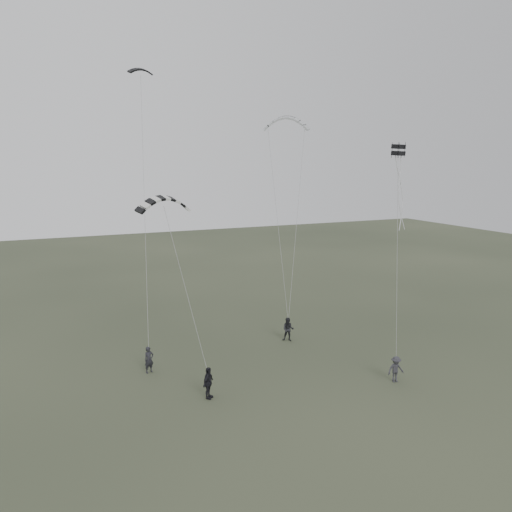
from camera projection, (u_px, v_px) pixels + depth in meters
name	position (u px, v px, depth m)	size (l,w,h in m)	color
ground	(274.00, 385.00, 30.23)	(140.00, 140.00, 0.00)	#303827
flyer_left	(149.00, 360.00, 31.91)	(0.63, 0.41, 1.73)	black
flyer_right	(288.00, 329.00, 37.61)	(0.88, 0.68, 1.80)	black
flyer_center	(208.00, 383.00, 28.38)	(1.09, 0.46, 1.87)	black
flyer_far	(396.00, 369.00, 30.55)	(1.06, 0.61, 1.64)	#2E2D33
kite_dark_small	(140.00, 69.00, 35.06)	(1.71, 0.51, 0.54)	black
kite_pale_large	(286.00, 118.00, 43.67)	(4.05, 0.91, 1.66)	#B1B3B6
kite_striped	(163.00, 198.00, 29.95)	(3.31, 0.83, 1.27)	black
kite_box	(398.00, 150.00, 33.65)	(0.68, 0.68, 0.73)	black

